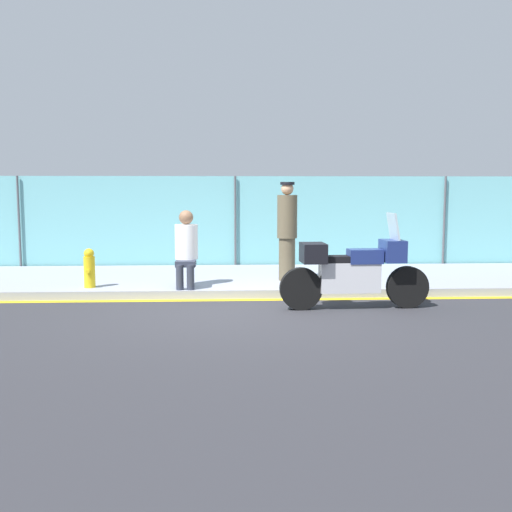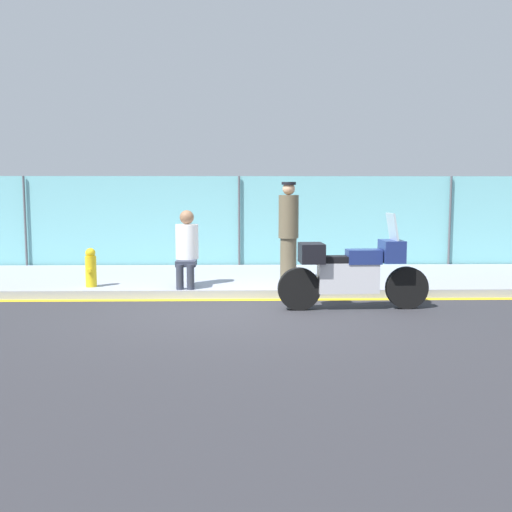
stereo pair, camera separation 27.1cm
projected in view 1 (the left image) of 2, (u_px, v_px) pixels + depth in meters
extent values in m
plane|color=#2D2D33|center=(240.00, 311.00, 9.17)|extent=(120.00, 120.00, 0.00)
cube|color=#8E93A3|center=(237.00, 279.00, 11.86)|extent=(35.56, 3.48, 0.15)
cube|color=gold|center=(239.00, 300.00, 10.05)|extent=(35.56, 0.18, 0.01)
cube|color=#6BB2B7|center=(235.00, 224.00, 13.56)|extent=(33.78, 0.08, 2.15)
cylinder|color=#4C4C51|center=(19.00, 225.00, 13.23)|extent=(0.05, 0.05, 2.15)
cylinder|color=#4C4C51|center=(235.00, 224.00, 13.47)|extent=(0.05, 0.05, 2.15)
cylinder|color=#4C4C51|center=(444.00, 223.00, 13.70)|extent=(0.05, 0.05, 2.15)
cylinder|color=black|center=(407.00, 287.00, 9.37)|extent=(0.66, 0.17, 0.66)
cylinder|color=black|center=(301.00, 289.00, 9.22)|extent=(0.66, 0.17, 0.66)
cube|color=silver|center=(349.00, 277.00, 9.27)|extent=(0.94, 0.32, 0.47)
cube|color=navy|center=(365.00, 256.00, 9.25)|extent=(0.53, 0.33, 0.22)
cube|color=black|center=(343.00, 259.00, 9.23)|extent=(0.61, 0.31, 0.10)
cube|color=navy|center=(393.00, 251.00, 9.29)|extent=(0.34, 0.49, 0.34)
cube|color=silver|center=(393.00, 226.00, 9.24)|extent=(0.12, 0.42, 0.42)
cube|color=black|center=(313.00, 253.00, 9.17)|extent=(0.38, 0.52, 0.30)
cylinder|color=brown|center=(287.00, 259.00, 11.23)|extent=(0.31, 0.31, 0.80)
cylinder|color=brown|center=(287.00, 217.00, 11.14)|extent=(0.37, 0.37, 0.80)
sphere|color=tan|center=(287.00, 189.00, 11.08)|extent=(0.23, 0.23, 0.23)
cylinder|color=black|center=(287.00, 183.00, 11.07)|extent=(0.27, 0.27, 0.05)
cylinder|color=#2D3342|center=(180.00, 277.00, 10.16)|extent=(0.13, 0.13, 0.43)
cylinder|color=#2D3342|center=(190.00, 277.00, 10.17)|extent=(0.13, 0.13, 0.43)
cube|color=#2D3342|center=(186.00, 263.00, 10.36)|extent=(0.34, 0.43, 0.10)
cylinder|color=white|center=(186.00, 242.00, 10.53)|extent=(0.40, 0.40, 0.61)
sphere|color=brown|center=(186.00, 217.00, 10.49)|extent=(0.25, 0.25, 0.25)
cylinder|color=gold|center=(90.00, 272.00, 10.41)|extent=(0.19, 0.19, 0.54)
sphere|color=gold|center=(89.00, 253.00, 10.37)|extent=(0.17, 0.17, 0.17)
cylinder|color=gold|center=(88.00, 271.00, 10.30)|extent=(0.07, 0.08, 0.07)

